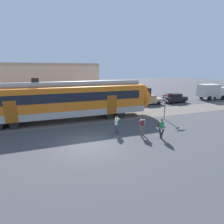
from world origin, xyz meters
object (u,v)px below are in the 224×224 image
at_px(pedestrian_green, 161,127).
at_px(crossing_signal, 165,102).
at_px(parked_car_tan, 149,100).
at_px(pedestrian_white, 117,123).
at_px(parked_car_black, 175,98).
at_px(box_truck, 212,91).
at_px(pedestrian_grey, 142,125).

relative_size(pedestrian_green, crossing_signal, 0.56).
relative_size(parked_car_tan, crossing_signal, 1.36).
relative_size(pedestrian_white, parked_car_black, 0.41).
relative_size(pedestrian_white, box_truck, 0.31).
relative_size(pedestrian_grey, crossing_signal, 0.56).
distance_m(pedestrian_white, pedestrian_green, 3.77).
bearing_deg(parked_car_black, pedestrian_green, -132.74).
distance_m(parked_car_black, box_truck, 8.37).
bearing_deg(parked_car_tan, parked_car_black, -0.53).
bearing_deg(pedestrian_green, pedestrian_grey, 139.77).
bearing_deg(parked_car_black, parked_car_tan, 179.47).
bearing_deg(pedestrian_white, pedestrian_green, -34.75).
bearing_deg(crossing_signal, parked_car_black, 45.00).
xyz_separation_m(pedestrian_white, box_truck, (22.86, 10.48, 0.58)).
xyz_separation_m(pedestrian_white, crossing_signal, (6.76, 2.45, 1.02)).
height_order(pedestrian_white, pedestrian_green, same).
height_order(pedestrian_grey, parked_car_tan, pedestrian_grey).
height_order(parked_car_tan, box_truck, box_truck).
distance_m(pedestrian_grey, parked_car_tan, 13.72).
xyz_separation_m(pedestrian_white, parked_car_tan, (9.54, 10.27, -0.21)).
distance_m(pedestrian_green, box_truck, 23.46).
height_order(box_truck, crossing_signal, crossing_signal).
relative_size(pedestrian_white, crossing_signal, 0.56).
xyz_separation_m(pedestrian_grey, box_truck, (20.97, 11.61, 0.58)).
distance_m(pedestrian_green, parked_car_tan, 13.99).
relative_size(pedestrian_white, pedestrian_grey, 1.00).
bearing_deg(parked_car_black, pedestrian_white, -144.89).
relative_size(pedestrian_grey, parked_car_black, 0.41).
relative_size(pedestrian_green, parked_car_black, 0.41).
distance_m(pedestrian_white, parked_car_tan, 14.01).
distance_m(pedestrian_white, box_truck, 25.16).
xyz_separation_m(pedestrian_grey, pedestrian_green, (1.20, -1.02, 0.00)).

